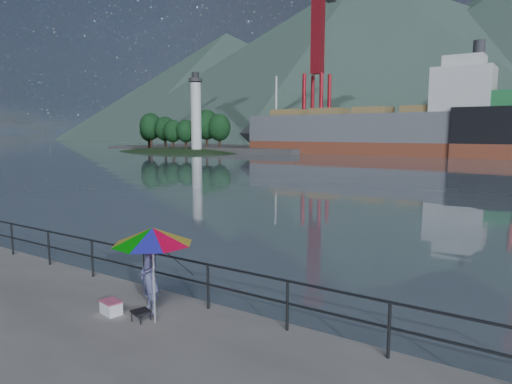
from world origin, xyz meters
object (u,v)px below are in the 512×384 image
(cooler_bag, at_px, (111,308))
(bulk_carrier, at_px, (381,130))
(fisherman, at_px, (149,276))
(beach_umbrella, at_px, (153,236))

(cooler_bag, relative_size, bulk_carrier, 0.01)
(cooler_bag, xyz_separation_m, bulk_carrier, (-19.21, 74.58, 4.06))
(cooler_bag, height_order, bulk_carrier, bulk_carrier)
(fisherman, xyz_separation_m, cooler_bag, (-0.62, -0.54, -0.68))
(fisherman, distance_m, beach_umbrella, 1.16)
(beach_umbrella, bearing_deg, fisherman, 145.61)
(bulk_carrier, bearing_deg, cooler_bag, -75.56)
(fisherman, xyz_separation_m, beach_umbrella, (0.49, -0.33, 0.99))
(fisherman, bearing_deg, bulk_carrier, 124.19)
(cooler_bag, bearing_deg, bulk_carrier, 115.41)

